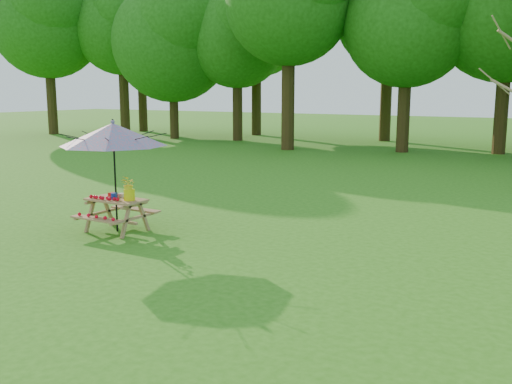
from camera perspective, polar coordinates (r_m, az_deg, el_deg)
The scene contains 5 objects.
picnic_table at distance 11.77m, azimuth -13.76°, elevation -2.30°, with size 1.20×1.32×0.67m.
patio_umbrella at distance 11.54m, azimuth -14.09°, elevation 5.59°, with size 2.38×2.38×2.25m.
produce_bins at distance 11.76m, azimuth -13.87°, elevation -0.35°, with size 0.32×0.42×0.13m.
tomatoes_row at distance 11.67m, azimuth -14.97°, elevation -0.56°, with size 0.77×0.13×0.07m, color red, non-canonical shape.
flower_bucket at distance 11.43m, azimuth -12.58°, elevation 0.46°, with size 0.36×0.33×0.49m.
Camera 1 is at (5.79, -3.73, 2.80)m, focal length 40.00 mm.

